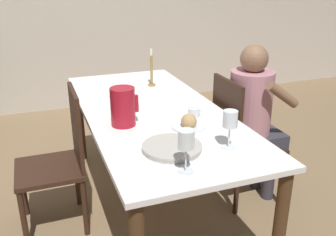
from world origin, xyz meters
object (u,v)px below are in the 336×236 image
object	(u,v)px
red_pitcher	(123,107)
teacup_across	(132,108)
wine_glass_water	(230,121)
person_seated	(254,112)
bread_plate	(189,123)
chair_person_side	(239,138)
serving_tray	(172,148)
teacup_near_person	(194,114)
chair_opposite	(60,158)
candlestick_tall	(152,72)
wine_glass_juice	(186,142)

from	to	relation	value
red_pitcher	teacup_across	distance (m)	0.26
wine_glass_water	person_seated	bearing A→B (deg)	47.33
wine_glass_water	bread_plate	xyz separation A→B (m)	(-0.09, 0.32, -0.12)
chair_person_side	teacup_across	size ratio (longest dim) A/B	7.75
serving_tray	teacup_near_person	bearing A→B (deg)	52.98
red_pitcher	teacup_across	bearing A→B (deg)	62.60
bread_plate	serving_tray	bearing A→B (deg)	-129.21
chair_person_side	teacup_across	distance (m)	0.82
chair_opposite	candlestick_tall	world-z (taller)	candlestick_tall
person_seated	serving_tray	size ratio (longest dim) A/B	3.76
red_pitcher	teacup_across	size ratio (longest dim) A/B	1.91
person_seated	wine_glass_juice	distance (m)	1.12
wine_glass_juice	teacup_across	distance (m)	0.87
teacup_across	teacup_near_person	bearing A→B (deg)	-35.97
serving_tray	candlestick_tall	world-z (taller)	candlestick_tall
wine_glass_water	bread_plate	bearing A→B (deg)	106.17
teacup_near_person	candlestick_tall	bearing A→B (deg)	92.42
wine_glass_juice	chair_opposite	bearing A→B (deg)	120.33
serving_tray	candlestick_tall	size ratio (longest dim) A/B	1.05
red_pitcher	serving_tray	world-z (taller)	red_pitcher
person_seated	teacup_across	world-z (taller)	person_seated
chair_person_side	red_pitcher	size ratio (longest dim) A/B	4.06
teacup_near_person	chair_person_side	bearing A→B (deg)	15.57
chair_person_side	serving_tray	xyz separation A→B (m)	(-0.72, -0.51, 0.28)
teacup_near_person	serving_tray	world-z (taller)	teacup_near_person
chair_person_side	candlestick_tall	xyz separation A→B (m)	(-0.46, 0.64, 0.38)
wine_glass_water	serving_tray	size ratio (longest dim) A/B	0.66
chair_person_side	wine_glass_water	xyz separation A→B (m)	(-0.43, -0.58, 0.42)
chair_person_side	chair_opposite	distance (m)	1.26
person_seated	wine_glass_juice	world-z (taller)	person_seated
serving_tray	candlestick_tall	bearing A→B (deg)	77.12
bread_plate	wine_glass_juice	bearing A→B (deg)	-114.84
chair_opposite	wine_glass_juice	size ratio (longest dim) A/B	4.53
red_pitcher	bread_plate	xyz separation A→B (m)	(0.35, -0.18, -0.09)
teacup_across	candlestick_tall	xyz separation A→B (m)	(0.30, 0.52, 0.09)
chair_person_side	bread_plate	size ratio (longest dim) A/B	4.69
person_seated	wine_glass_water	xyz separation A→B (m)	(-0.52, -0.57, 0.22)
wine_glass_water	teacup_across	size ratio (longest dim) A/B	1.69
teacup_across	serving_tray	xyz separation A→B (m)	(0.04, -0.64, -0.01)
person_seated	teacup_near_person	world-z (taller)	person_seated
chair_opposite	chair_person_side	bearing A→B (deg)	-96.18
wine_glass_juice	teacup_across	size ratio (longest dim) A/B	1.71
person_seated	chair_opposite	bearing A→B (deg)	-96.47
wine_glass_water	serving_tray	world-z (taller)	wine_glass_water
teacup_across	bread_plate	bearing A→B (deg)	-58.63
wine_glass_water	teacup_near_person	xyz separation A→B (m)	(0.01, 0.46, -0.13)
serving_tray	bread_plate	world-z (taller)	bread_plate
person_seated	wine_glass_water	world-z (taller)	person_seated
wine_glass_juice	bread_plate	distance (m)	0.53
chair_opposite	wine_glass_juice	bearing A→B (deg)	-149.67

